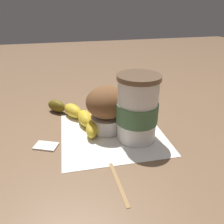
{
  "coord_description": "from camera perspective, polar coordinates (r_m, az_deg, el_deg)",
  "views": [
    {
      "loc": [
        0.12,
        0.45,
        0.28
      ],
      "look_at": [
        0.0,
        0.0,
        0.06
      ],
      "focal_mm": 35.0,
      "sensor_mm": 36.0,
      "label": 1
    }
  ],
  "objects": [
    {
      "name": "wooden_stirrer",
      "position": [
        0.41,
        1.7,
        -18.04
      ],
      "size": [
        0.01,
        0.11,
        0.0
      ],
      "primitive_type": "cube",
      "rotation": [
        0.0,
        0.0,
        4.72
      ],
      "color": "#9E7547",
      "rests_on": "ground_plane"
    },
    {
      "name": "coffee_cup",
      "position": [
        0.49,
        6.62,
        0.8
      ],
      "size": [
        0.1,
        0.1,
        0.15
      ],
      "color": "white",
      "rests_on": "paper_napkin"
    },
    {
      "name": "paper_napkin",
      "position": [
        0.54,
        0.0,
        -5.41
      ],
      "size": [
        0.26,
        0.26,
        0.0
      ],
      "primitive_type": "cube",
      "rotation": [
        0.0,
        0.0,
        -0.05
      ],
      "color": "white",
      "rests_on": "ground_plane"
    },
    {
      "name": "ground_plane",
      "position": [
        0.54,
        0.0,
        -5.48
      ],
      "size": [
        3.0,
        3.0,
        0.0
      ],
      "primitive_type": "plane",
      "color": "brown"
    },
    {
      "name": "muffin",
      "position": [
        0.53,
        -1.43,
        1.29
      ],
      "size": [
        0.1,
        0.1,
        0.11
      ],
      "color": "white",
      "rests_on": "paper_napkin"
    },
    {
      "name": "banana",
      "position": [
        0.59,
        -9.27,
        -0.83
      ],
      "size": [
        0.13,
        0.22,
        0.04
      ],
      "color": "gold",
      "rests_on": "paper_napkin"
    },
    {
      "name": "sugar_packet",
      "position": [
        0.51,
        -16.87,
        -8.32
      ],
      "size": [
        0.06,
        0.05,
        0.01
      ],
      "primitive_type": "cube",
      "rotation": [
        0.0,
        0.0,
        5.84
      ],
      "color": "white",
      "rests_on": "ground_plane"
    }
  ]
}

